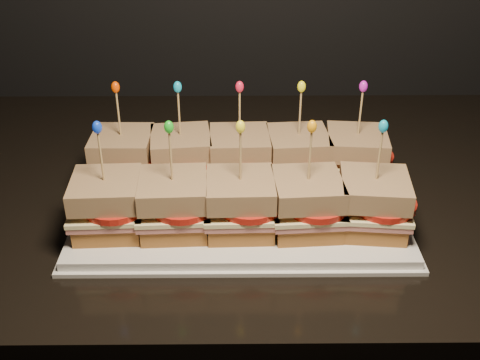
{
  "coord_description": "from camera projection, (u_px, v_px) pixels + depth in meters",
  "views": [
    {
      "loc": [
        -0.48,
        0.82,
        1.38
      ],
      "look_at": [
        -0.47,
        1.55,
        0.95
      ],
      "focal_mm": 45.0,
      "sensor_mm": 36.0,
      "label": 1
    }
  ],
  "objects": [
    {
      "name": "sandwich_5_ham",
      "position": [
        108.0,
        212.0,
        0.8
      ],
      "size": [
        0.1,
        0.1,
        0.01
      ],
      "primitive_type": "cube",
      "rotation": [
        0.0,
        0.0,
        0.05
      ],
      "color": "#B56163",
      "rests_on": "sandwich_5_bread_bot"
    },
    {
      "name": "sandwich_5_frill",
      "position": [
        97.0,
        127.0,
        0.74
      ],
      "size": [
        0.01,
        0.01,
        0.02
      ],
      "primitive_type": "ellipsoid",
      "color": "blue",
      "rests_on": "sandwich_5_pick"
    },
    {
      "name": "sandwich_0_frill",
      "position": [
        115.0,
        87.0,
        0.85
      ],
      "size": [
        0.01,
        0.01,
        0.02
      ],
      "primitive_type": "ellipsoid",
      "color": "#ED4000",
      "rests_on": "sandwich_0_pick"
    },
    {
      "name": "sandwich_8_cheese",
      "position": [
        307.0,
        206.0,
        0.8
      ],
      "size": [
        0.1,
        0.1,
        0.01
      ],
      "primitive_type": "cube",
      "rotation": [
        0.0,
        0.0,
        0.07
      ],
      "color": "#FBF0A7",
      "rests_on": "sandwich_8_ham"
    },
    {
      "name": "sandwich_3_bread_top",
      "position": [
        298.0,
        143.0,
        0.9
      ],
      "size": [
        0.09,
        0.09,
        0.03
      ],
      "primitive_type": "cube",
      "rotation": [
        0.0,
        0.0,
        0.08
      ],
      "color": "#69340D",
      "rests_on": "sandwich_3_tomato"
    },
    {
      "name": "sandwich_9_bread_top",
      "position": [
        375.0,
        189.0,
        0.79
      ],
      "size": [
        0.1,
        0.1,
        0.03
      ],
      "primitive_type": "cube",
      "rotation": [
        0.0,
        0.0,
        -0.1
      ],
      "color": "#69340D",
      "rests_on": "sandwich_9_tomato"
    },
    {
      "name": "sandwich_2_bread_top",
      "position": [
        240.0,
        143.0,
        0.9
      ],
      "size": [
        0.09,
        0.09,
        0.03
      ],
      "primitive_type": "cube",
      "rotation": [
        0.0,
        0.0,
        0.04
      ],
      "color": "#69340D",
      "rests_on": "sandwich_2_tomato"
    },
    {
      "name": "sandwich_4_frill",
      "position": [
        363.0,
        86.0,
        0.85
      ],
      "size": [
        0.01,
        0.01,
        0.02
      ],
      "primitive_type": "ellipsoid",
      "color": "#C91DC4",
      "rests_on": "sandwich_4_pick"
    },
    {
      "name": "sandwich_8_tomato",
      "position": [
        317.0,
        204.0,
        0.79
      ],
      "size": [
        0.09,
        0.09,
        0.01
      ],
      "primitive_type": "cylinder",
      "color": "red",
      "rests_on": "sandwich_8_cheese"
    },
    {
      "name": "sandwich_6_ham",
      "position": [
        174.0,
        211.0,
        0.8
      ],
      "size": [
        0.1,
        0.1,
        0.01
      ],
      "primitive_type": "cube",
      "rotation": [
        0.0,
        0.0,
        0.05
      ],
      "color": "#B56163",
      "rests_on": "sandwich_6_bread_bot"
    },
    {
      "name": "granite_slab",
      "position": [
        125.0,
        189.0,
        0.97
      ],
      "size": [
        2.5,
        0.72,
        0.04
      ],
      "primitive_type": "cube",
      "color": "black",
      "rests_on": "cabinet"
    },
    {
      "name": "sandwich_9_cheese",
      "position": [
        373.0,
        206.0,
        0.8
      ],
      "size": [
        0.11,
        0.1,
        0.01
      ],
      "primitive_type": "cube",
      "rotation": [
        0.0,
        0.0,
        -0.1
      ],
      "color": "#FBF0A7",
      "rests_on": "sandwich_9_ham"
    },
    {
      "name": "sandwich_8_pick",
      "position": [
        310.0,
        159.0,
        0.76
      ],
      "size": [
        0.0,
        0.0,
        0.09
      ],
      "primitive_type": "cylinder",
      "color": "tan",
      "rests_on": "sandwich_8_bread_top"
    },
    {
      "name": "sandwich_7_bread_top",
      "position": [
        240.0,
        189.0,
        0.78
      ],
      "size": [
        0.09,
        0.09,
        0.03
      ],
      "primitive_type": "cube",
      "rotation": [
        0.0,
        0.0,
        0.03
      ],
      "color": "#69340D",
      "rests_on": "sandwich_7_tomato"
    },
    {
      "name": "sandwich_4_ham",
      "position": [
        355.0,
        163.0,
        0.92
      ],
      "size": [
        0.1,
        0.1,
        0.01
      ],
      "primitive_type": "cube",
      "rotation": [
        0.0,
        0.0,
        -0.09
      ],
      "color": "#B56163",
      "rests_on": "sandwich_4_bread_bot"
    },
    {
      "name": "sandwich_7_pick",
      "position": [
        240.0,
        159.0,
        0.76
      ],
      "size": [
        0.0,
        0.0,
        0.09
      ],
      "primitive_type": "cylinder",
      "color": "tan",
      "rests_on": "sandwich_7_bread_top"
    },
    {
      "name": "sandwich_0_bread_top",
      "position": [
        122.0,
        144.0,
        0.9
      ],
      "size": [
        0.09,
        0.09,
        0.03
      ],
      "primitive_type": "cube",
      "rotation": [
        0.0,
        0.0,
        -0.01
      ],
      "color": "#69340D",
      "rests_on": "sandwich_0_tomato"
    },
    {
      "name": "sandwich_5_bread_bot",
      "position": [
        110.0,
        221.0,
        0.81
      ],
      "size": [
        0.09,
        0.09,
        0.02
      ],
      "primitive_type": "cube",
      "rotation": [
        0.0,
        0.0,
        0.05
      ],
      "color": "brown",
      "rests_on": "platter"
    },
    {
      "name": "sandwich_3_ham",
      "position": [
        297.0,
        163.0,
        0.92
      ],
      "size": [
        0.1,
        0.1,
        0.01
      ],
      "primitive_type": "cube",
      "rotation": [
        0.0,
        0.0,
        0.08
      ],
      "color": "#B56163",
      "rests_on": "sandwich_3_bread_bot"
    },
    {
      "name": "sandwich_1_cheese",
      "position": [
        182.0,
        159.0,
        0.91
      ],
      "size": [
        0.11,
        0.1,
        0.01
      ],
      "primitive_type": "cube",
      "rotation": [
        0.0,
        0.0,
        0.11
      ],
      "color": "#FBF0A7",
      "rests_on": "sandwich_1_ham"
    },
    {
      "name": "sandwich_1_tomato",
      "position": [
        189.0,
        157.0,
        0.9
      ],
      "size": [
        0.09,
        0.09,
        0.01
      ],
      "primitive_type": "cylinder",
      "color": "red",
      "rests_on": "sandwich_1_cheese"
    },
    {
      "name": "sandwich_3_tomato",
      "position": [
        306.0,
        156.0,
        0.9
      ],
      "size": [
        0.09,
        0.09,
        0.01
      ],
      "primitive_type": "cylinder",
      "color": "red",
      "rests_on": "sandwich_3_cheese"
    },
    {
      "name": "sandwich_2_pick",
      "position": [
        240.0,
        116.0,
        0.88
      ],
      "size": [
        0.0,
        0.0,
        0.09
      ],
      "primitive_type": "cylinder",
      "color": "tan",
      "rests_on": "sandwich_2_bread_top"
    },
    {
      "name": "sandwich_7_tomato",
      "position": [
        250.0,
        204.0,
        0.79
      ],
      "size": [
        0.09,
        0.09,
        0.01
      ],
      "primitive_type": "cylinder",
      "color": "red",
      "rests_on": "sandwich_7_cheese"
    },
    {
      "name": "sandwich_1_frill",
      "position": [
        178.0,
        87.0,
        0.85
      ],
      "size": [
        0.01,
        0.01,
        0.02
      ],
      "primitive_type": "ellipsoid",
      "color": "#11A0CA",
      "rests_on": "sandwich_1_pick"
    },
    {
      "name": "sandwich_9_frill",
      "position": [
        383.0,
        126.0,
        0.74
      ],
      "size": [
        0.01,
        0.01,
        0.02
      ],
      "primitive_type": "ellipsoid",
      "color": "#1197BC",
      "rests_on": "sandwich_9_pick"
    },
    {
      "name": "sandwich_7_cheese",
      "position": [
        240.0,
        207.0,
        0.8
      ],
      "size": [
        0.1,
        0.1,
        0.01
      ],
      "primitive_type": "cube",
      "rotation": [
        0.0,
        0.0,
        0.03
      ],
      "color": "#FBF0A7",
      "rests_on": "sandwich_7_ham"
    },
    {
      "name": "sandwich_6_bread_bot",
      "position": [
        175.0,
        221.0,
        0.81
      ],
      "size": [
        0.09,
        0.09,
        0.02
      ],
      "primitive_type": "cube",
      "rotation": [
        0.0,
        0.0,
        0.05
      ],
      "color": "brown",
      "rests_on": "platter"
    },
    {
      "name": "platter_rim",
      "position": [
        240.0,
        211.0,
        0.88
      ],
      "size": [
        0.47,
        0.3,
        0.01
      ],
      "primitive_type": "cube",
      "color": "white",
      "rests_on": "granite_slab"
    },
    {
      "name": "sandwich_5_cheese",
      "position": [
        108.0,
        207.0,
        0.8
      ],
      "size": [
        0.1,
        0.1,
        0.01
      ],
      "primitive_type": "cube",
      "rotation": [
        0.0,
        0.0,
        0.05
      ],
      "color": "#FBF0A7",
      "rests_on": "sandwich_5_ham"
    },
    {
      "name": "sandwich_2_frill",
      "position": [
        240.0,
        87.0,
        0.85
      ],
      "size": [
        0.01,
        0.01,
        0.02
      ],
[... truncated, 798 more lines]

